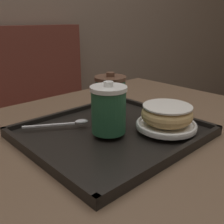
% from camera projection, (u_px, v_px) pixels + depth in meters
% --- Properties ---
extents(cafe_table, '(1.10, 0.86, 0.75)m').
position_uv_depth(cafe_table, '(121.00, 188.00, 0.73)').
color(cafe_table, brown).
rests_on(cafe_table, ground_plane).
extents(serving_tray, '(0.42, 0.38, 0.02)m').
position_uv_depth(serving_tray, '(112.00, 133.00, 0.67)').
color(serving_tray, black).
rests_on(serving_tray, cafe_table).
extents(coffee_cup_front, '(0.09, 0.09, 0.12)m').
position_uv_depth(coffee_cup_front, '(109.00, 109.00, 0.62)').
color(coffee_cup_front, '#235638').
rests_on(coffee_cup_front, serving_tray).
extents(coffee_cup_rear, '(0.09, 0.09, 0.13)m').
position_uv_depth(coffee_cup_rear, '(110.00, 97.00, 0.72)').
color(coffee_cup_rear, '#235638').
rests_on(coffee_cup_rear, serving_tray).
extents(plate_with_chocolate_donut, '(0.15, 0.15, 0.01)m').
position_uv_depth(plate_with_chocolate_donut, '(166.00, 125.00, 0.66)').
color(plate_with_chocolate_donut, white).
rests_on(plate_with_chocolate_donut, serving_tray).
extents(donut_chocolate_glazed, '(0.13, 0.13, 0.04)m').
position_uv_depth(donut_chocolate_glazed, '(167.00, 114.00, 0.65)').
color(donut_chocolate_glazed, '#DBB270').
rests_on(donut_chocolate_glazed, plate_with_chocolate_donut).
extents(spoon, '(0.15, 0.10, 0.01)m').
position_uv_depth(spoon, '(71.00, 123.00, 0.68)').
color(spoon, silver).
rests_on(spoon, serving_tray).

